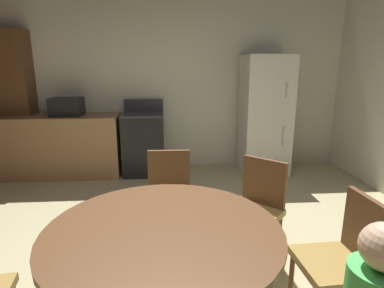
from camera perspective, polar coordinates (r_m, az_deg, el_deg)
ground_plane at (r=2.60m, az=-1.95°, el=-24.12°), size 14.00×14.00×0.00m
wall_back at (r=5.04m, az=-3.47°, el=11.17°), size 5.64×0.12×2.70m
kitchen_counter at (r=5.04m, az=-22.55°, el=-0.27°), size 1.70×0.60×0.90m
pantry_column at (r=5.33m, az=-29.06°, el=6.36°), size 0.44×0.36×2.10m
oven_range at (r=4.79m, az=-8.80°, el=0.18°), size 0.60×0.60×1.10m
refrigerator at (r=4.86m, az=13.10°, el=5.14°), size 0.68×0.68×1.76m
microwave at (r=4.90m, az=-21.86°, el=6.34°), size 0.44×0.32×0.26m
dining_table at (r=1.82m, az=-5.14°, el=-19.19°), size 1.29×1.29×0.76m
chair_northeast at (r=2.65m, az=11.67°, el=-10.90°), size 0.57×0.57×0.87m
chair_east at (r=2.18m, az=26.04°, el=-17.92°), size 0.42×0.42×0.87m
chair_north at (r=2.82m, az=-4.22°, el=-9.00°), size 0.41×0.41×0.87m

